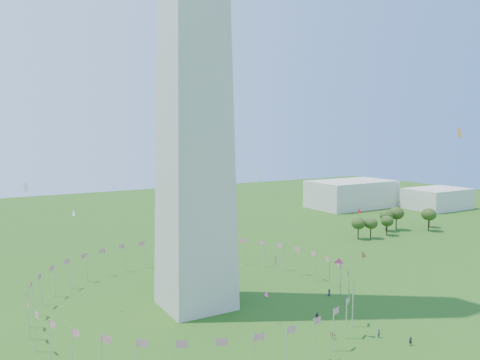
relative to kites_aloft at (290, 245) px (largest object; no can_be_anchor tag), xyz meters
name	(u,v)px	position (x,y,z in m)	size (l,w,h in m)	color
flag_ring	(196,289)	(-11.35, 25.34, -15.63)	(80.24, 80.24, 9.00)	silver
gov_building_east_a	(351,194)	(138.65, 125.34, -12.13)	(50.00, 30.00, 16.00)	beige
gov_building_east_b	(437,199)	(178.65, 95.34, -14.13)	(35.00, 25.00, 12.00)	beige
kites_aloft	(290,245)	(0.00, 0.00, 0.00)	(130.61, 74.97, 41.98)	#CC2699
tree_line_east	(396,222)	(104.10, 60.66, -15.33)	(52.79, 15.89, 10.57)	#38551C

